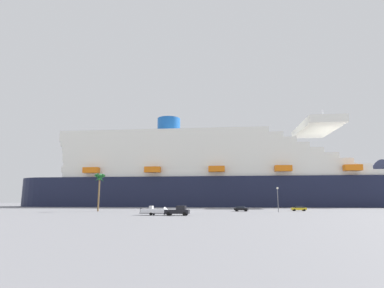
# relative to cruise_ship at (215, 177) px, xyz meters

# --- Properties ---
(ground_plane) EXTENTS (600.00, 600.00, 0.00)m
(ground_plane) POSITION_rel_cruise_ship_xyz_m (2.42, -47.32, -16.12)
(ground_plane) COLOR gray
(cruise_ship) EXTENTS (223.35, 57.22, 60.63)m
(cruise_ship) POSITION_rel_cruise_ship_xyz_m (0.00, 0.00, 0.00)
(cruise_ship) COLOR #191E38
(cruise_ship) RESTS_ON ground_plane
(pickup_truck) EXTENTS (5.60, 2.28, 2.20)m
(pickup_truck) POSITION_rel_cruise_ship_xyz_m (4.35, -98.69, -15.08)
(pickup_truck) COLOR black
(pickup_truck) RESTS_ON ground_plane
(small_boat_on_trailer) EXTENTS (7.95, 2.30, 2.15)m
(small_boat_on_trailer) POSITION_rel_cruise_ship_xyz_m (-0.78, -98.68, -15.16)
(small_boat_on_trailer) COLOR #595960
(small_boat_on_trailer) RESTS_ON ground_plane
(palm_tree) EXTENTS (3.37, 3.55, 11.71)m
(palm_tree) POSITION_rel_cruise_ship_xyz_m (-26.27, -78.84, -6.47)
(palm_tree) COLOR brown
(palm_tree) RESTS_ON ground_plane
(street_lamp) EXTENTS (0.56, 0.56, 7.15)m
(street_lamp) POSITION_rel_cruise_ship_xyz_m (28.08, -74.66, -11.40)
(street_lamp) COLOR slate
(street_lamp) RESTS_ON ground_plane
(parked_car_yellow_taxi) EXTENTS (4.82, 2.43, 1.58)m
(parked_car_yellow_taxi) POSITION_rel_cruise_ship_xyz_m (35.37, -62.15, -15.29)
(parked_car_yellow_taxi) COLOR yellow
(parked_car_yellow_taxi) RESTS_ON ground_plane
(parked_car_black_coupe) EXTENTS (4.50, 2.56, 1.58)m
(parked_car_black_coupe) POSITION_rel_cruise_ship_xyz_m (17.20, -69.12, -15.29)
(parked_car_black_coupe) COLOR black
(parked_car_black_coupe) RESTS_ON ground_plane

